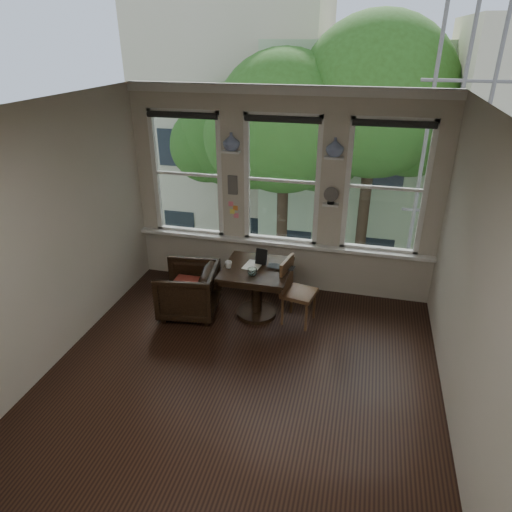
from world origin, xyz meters
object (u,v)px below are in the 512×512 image
(side_chair_right, at_px, (299,293))
(mug, at_px, (228,265))
(armchair_left, at_px, (188,290))
(laptop, at_px, (280,269))
(table, at_px, (257,292))

(side_chair_right, distance_m, mug, 1.03)
(armchair_left, relative_size, side_chair_right, 0.87)
(armchair_left, distance_m, side_chair_right, 1.55)
(armchair_left, bearing_deg, laptop, 90.91)
(table, relative_size, armchair_left, 1.13)
(mug, bearing_deg, armchair_left, -171.28)
(table, distance_m, mug, 0.57)
(table, relative_size, side_chair_right, 0.98)
(side_chair_right, relative_size, laptop, 2.50)
(armchair_left, xyz_separation_m, side_chair_right, (1.54, 0.15, 0.10))
(side_chair_right, bearing_deg, laptop, 94.17)
(armchair_left, xyz_separation_m, laptop, (1.26, 0.19, 0.40))
(side_chair_right, height_order, mug, side_chair_right)
(armchair_left, height_order, mug, mug)
(armchair_left, relative_size, mug, 8.21)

